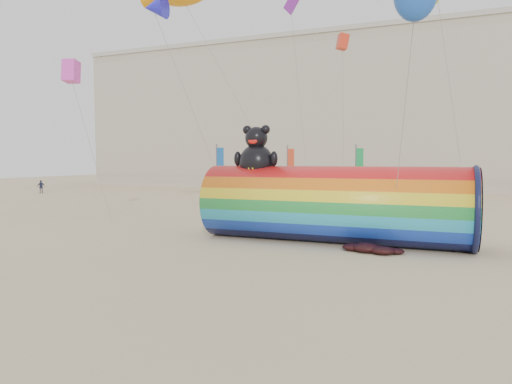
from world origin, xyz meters
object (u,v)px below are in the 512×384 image
at_px(fabric_bundle, 371,249).
at_px(kite_handler, 375,226).
at_px(windsock_assembly, 333,202).
at_px(hotel_building, 291,117).

bearing_deg(fabric_bundle, kite_handler, 93.43).
bearing_deg(kite_handler, fabric_bundle, 62.81).
relative_size(windsock_assembly, kite_handler, 7.27).
bearing_deg(kite_handler, hotel_building, -97.95).
height_order(hotel_building, kite_handler, hotel_building).
height_order(hotel_building, fabric_bundle, hotel_building).
xyz_separation_m(kite_handler, fabric_bundle, (0.13, -2.13, -0.69)).
relative_size(kite_handler, fabric_bundle, 0.66).
height_order(windsock_assembly, fabric_bundle, windsock_assembly).
bearing_deg(kite_handler, windsock_assembly, -22.28).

